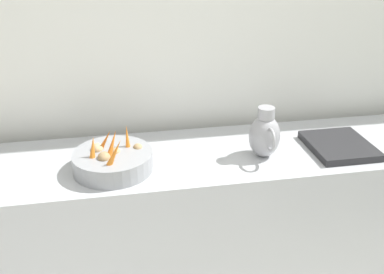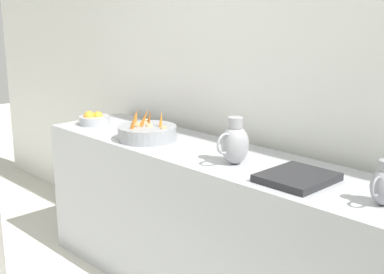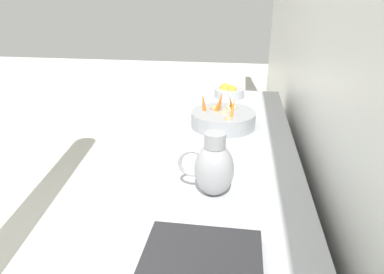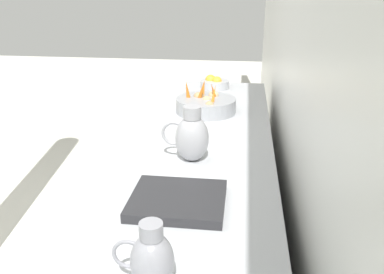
% 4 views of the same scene
% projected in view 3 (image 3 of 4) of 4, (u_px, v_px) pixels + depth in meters
% --- Properties ---
extents(prep_counter, '(0.61, 2.66, 0.92)m').
position_uv_depth(prep_counter, '(229.00, 253.00, 1.69)').
color(prep_counter, '#ADAFB5').
rests_on(prep_counter, ground_plane).
extents(vegetable_colander, '(0.37, 0.37, 0.21)m').
position_uv_depth(vegetable_colander, '(223.00, 118.00, 1.98)').
color(vegetable_colander, gray).
rests_on(vegetable_colander, prep_counter).
extents(orange_bowl, '(0.21, 0.21, 0.10)m').
position_uv_depth(orange_bowl, '(229.00, 92.00, 2.53)').
color(orange_bowl, '#9EA0A5').
rests_on(orange_bowl, prep_counter).
extents(metal_pitcher_tall, '(0.21, 0.15, 0.25)m').
position_uv_depth(metal_pitcher_tall, '(213.00, 167.00, 1.30)').
color(metal_pitcher_tall, '#939399').
rests_on(metal_pitcher_tall, prep_counter).
extents(counter_sink_basin, '(0.34, 0.30, 0.04)m').
position_uv_depth(counter_sink_basin, '(201.00, 264.00, 0.97)').
color(counter_sink_basin, '#232326').
rests_on(counter_sink_basin, prep_counter).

